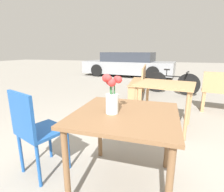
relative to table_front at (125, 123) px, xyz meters
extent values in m
plane|color=gray|center=(0.00, 0.00, -0.63)|extent=(40.00, 40.00, 0.00)
cube|color=brown|center=(0.00, 0.00, 0.08)|extent=(0.90, 0.89, 0.03)
cylinder|color=brown|center=(-0.38, -0.38, -0.28)|extent=(0.05, 0.05, 0.70)
cylinder|color=brown|center=(0.39, -0.37, -0.28)|extent=(0.05, 0.05, 0.70)
cylinder|color=brown|center=(-0.39, 0.37, -0.28)|extent=(0.05, 0.05, 0.70)
cylinder|color=brown|center=(0.38, 0.38, -0.28)|extent=(0.05, 0.05, 0.70)
cylinder|color=silver|center=(-0.11, -0.04, 0.18)|extent=(0.11, 0.11, 0.17)
cylinder|color=silver|center=(-0.11, -0.04, 0.15)|extent=(0.10, 0.10, 0.09)
cylinder|color=#337038|center=(-0.09, -0.04, 0.24)|extent=(0.01, 0.01, 0.26)
sphere|color=red|center=(-0.06, -0.03, 0.39)|extent=(0.06, 0.06, 0.06)
cylinder|color=#337038|center=(-0.10, -0.02, 0.24)|extent=(0.01, 0.01, 0.26)
sphere|color=red|center=(-0.08, 0.01, 0.39)|extent=(0.06, 0.06, 0.06)
cylinder|color=#337038|center=(-0.13, -0.02, 0.23)|extent=(0.01, 0.01, 0.24)
sphere|color=red|center=(-0.15, 0.00, 0.37)|extent=(0.06, 0.06, 0.06)
cylinder|color=#337038|center=(-0.12, -0.04, 0.25)|extent=(0.01, 0.01, 0.27)
sphere|color=red|center=(-0.16, -0.05, 0.40)|extent=(0.07, 0.07, 0.07)
cylinder|color=#337038|center=(-0.11, -0.06, 0.25)|extent=(0.01, 0.01, 0.28)
sphere|color=red|center=(-0.12, -0.09, 0.41)|extent=(0.05, 0.05, 0.05)
cylinder|color=#337038|center=(-0.11, -0.05, 0.23)|extent=(0.01, 0.01, 0.24)
sphere|color=red|center=(-0.10, -0.08, 0.37)|extent=(0.07, 0.07, 0.07)
cube|color=#1E519E|center=(-0.84, -0.06, -0.17)|extent=(0.51, 0.51, 0.03)
cube|color=#1E519E|center=(-0.91, -0.24, 0.06)|extent=(0.39, 0.17, 0.42)
cylinder|color=#1E519E|center=(-0.95, 0.16, -0.40)|extent=(0.03, 0.03, 0.44)
cylinder|color=#1E519E|center=(-0.63, 0.04, -0.40)|extent=(0.03, 0.03, 0.44)
cylinder|color=#1E519E|center=(-1.06, -0.16, -0.40)|extent=(0.03, 0.03, 0.44)
cylinder|color=#1E519E|center=(-0.74, -0.28, -0.40)|extent=(0.03, 0.03, 0.44)
cube|color=tan|center=(1.09, 2.63, -0.41)|extent=(0.11, 0.33, 0.43)
cube|color=tan|center=(-0.44, 3.26, -0.19)|extent=(0.48, 1.55, 0.02)
cube|color=tan|center=(-0.28, 3.28, 0.02)|extent=(0.16, 1.52, 0.40)
cube|color=tan|center=(-0.38, 2.57, -0.41)|extent=(0.33, 0.09, 0.43)
cube|color=tan|center=(-0.50, 3.96, -0.41)|extent=(0.33, 0.09, 0.43)
cube|color=tan|center=(0.30, 1.45, 0.11)|extent=(0.97, 0.88, 0.03)
cylinder|color=tan|center=(-0.11, 1.21, -0.27)|extent=(0.05, 0.05, 0.72)
cylinder|color=tan|center=(0.62, 1.08, -0.27)|extent=(0.05, 0.05, 0.72)
cylinder|color=tan|center=(-0.01, 1.82, -0.27)|extent=(0.05, 0.05, 0.72)
cylinder|color=tan|center=(0.72, 1.70, -0.27)|extent=(0.05, 0.05, 0.72)
cylinder|color=black|center=(0.01, 4.11, -0.31)|extent=(0.63, 0.17, 0.63)
cylinder|color=black|center=(0.90, 3.92, -0.31)|extent=(0.63, 0.17, 0.63)
cube|color=black|center=(0.45, 4.02, -0.10)|extent=(0.81, 0.20, 0.03)
cylinder|color=black|center=(0.29, 4.05, -0.01)|extent=(0.02, 0.02, 0.19)
cube|color=black|center=(0.29, 4.05, 0.09)|extent=(0.17, 0.09, 0.04)
cube|color=black|center=(0.86, 3.93, 0.04)|extent=(0.13, 0.44, 0.02)
cube|color=gray|center=(-1.62, 7.41, -0.19)|extent=(4.60, 2.05, 0.60)
cube|color=#2D333D|center=(-1.62, 7.41, 0.33)|extent=(2.59, 1.73, 0.45)
cylinder|color=black|center=(-0.17, 8.06, -0.33)|extent=(0.61, 0.23, 0.60)
cylinder|color=black|center=(-0.31, 6.50, -0.33)|extent=(0.61, 0.23, 0.60)
cylinder|color=black|center=(-2.93, 8.32, -0.33)|extent=(0.61, 0.23, 0.60)
cylinder|color=black|center=(-3.07, 6.76, -0.33)|extent=(0.61, 0.23, 0.60)
camera|label=1|loc=(0.33, -1.40, 0.62)|focal=28.00mm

